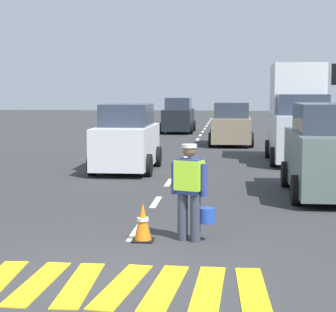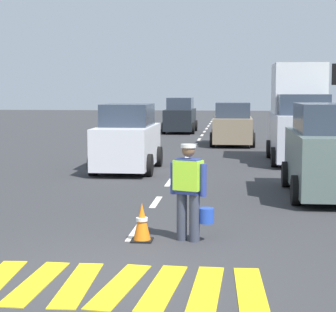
{
  "view_description": "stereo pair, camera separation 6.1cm",
  "coord_description": "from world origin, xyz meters",
  "px_view_note": "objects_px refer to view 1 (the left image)",
  "views": [
    {
      "loc": [
        1.69,
        -8.03,
        2.58
      ],
      "look_at": [
        0.3,
        5.51,
        1.1
      ],
      "focal_mm": 64.96,
      "sensor_mm": 36.0,
      "label": 1
    },
    {
      "loc": [
        1.75,
        -8.03,
        2.58
      ],
      "look_at": [
        0.3,
        5.51,
        1.1
      ],
      "focal_mm": 64.96,
      "sensor_mm": 36.0,
      "label": 2
    }
  ],
  "objects_px": {
    "car_oncoming_lead": "(127,140)",
    "car_oncoming_third": "(179,116)",
    "delivery_truck": "(298,117)",
    "traffic_cone_near": "(143,222)",
    "car_parked_curbside": "(327,153)",
    "car_outgoing_far": "(231,125)",
    "road_worker": "(191,187)"
  },
  "relations": [
    {
      "from": "car_oncoming_lead",
      "to": "car_oncoming_third",
      "type": "height_order",
      "value": "car_oncoming_lead"
    },
    {
      "from": "car_oncoming_third",
      "to": "delivery_truck",
      "type": "bearing_deg",
      "value": -69.34
    },
    {
      "from": "traffic_cone_near",
      "to": "car_parked_curbside",
      "type": "distance_m",
      "value": 6.27
    },
    {
      "from": "delivery_truck",
      "to": "car_outgoing_far",
      "type": "distance_m",
      "value": 6.9
    },
    {
      "from": "road_worker",
      "to": "car_parked_curbside",
      "type": "xyz_separation_m",
      "value": [
        3.02,
        4.81,
        0.12
      ]
    },
    {
      "from": "car_oncoming_third",
      "to": "car_parked_curbside",
      "type": "bearing_deg",
      "value": -75.94
    },
    {
      "from": "car_parked_curbside",
      "to": "car_outgoing_far",
      "type": "bearing_deg",
      "value": 99.61
    },
    {
      "from": "car_outgoing_far",
      "to": "car_parked_curbside",
      "type": "distance_m",
      "value": 13.8
    },
    {
      "from": "delivery_truck",
      "to": "car_outgoing_far",
      "type": "relative_size",
      "value": 1.21
    },
    {
      "from": "traffic_cone_near",
      "to": "car_oncoming_third",
      "type": "relative_size",
      "value": 0.15
    },
    {
      "from": "delivery_truck",
      "to": "car_oncoming_lead",
      "type": "relative_size",
      "value": 1.18
    },
    {
      "from": "traffic_cone_near",
      "to": "car_parked_curbside",
      "type": "xyz_separation_m",
      "value": [
        3.83,
        4.92,
        0.72
      ]
    },
    {
      "from": "delivery_truck",
      "to": "car_oncoming_third",
      "type": "bearing_deg",
      "value": 110.66
    },
    {
      "from": "car_oncoming_lead",
      "to": "traffic_cone_near",
      "type": "bearing_deg",
      "value": -78.61
    },
    {
      "from": "road_worker",
      "to": "traffic_cone_near",
      "type": "relative_size",
      "value": 2.5
    },
    {
      "from": "car_outgoing_far",
      "to": "car_oncoming_lead",
      "type": "bearing_deg",
      "value": -109.4
    },
    {
      "from": "car_outgoing_far",
      "to": "car_oncoming_third",
      "type": "xyz_separation_m",
      "value": [
        -3.19,
        8.34,
        0.06
      ]
    },
    {
      "from": "road_worker",
      "to": "car_parked_curbside",
      "type": "height_order",
      "value": "car_parked_curbside"
    },
    {
      "from": "car_oncoming_lead",
      "to": "car_oncoming_third",
      "type": "relative_size",
      "value": 0.9
    },
    {
      "from": "car_oncoming_third",
      "to": "traffic_cone_near",
      "type": "bearing_deg",
      "value": -86.44
    },
    {
      "from": "car_parked_curbside",
      "to": "delivery_truck",
      "type": "bearing_deg",
      "value": 89.37
    },
    {
      "from": "road_worker",
      "to": "car_outgoing_far",
      "type": "distance_m",
      "value": 18.43
    },
    {
      "from": "road_worker",
      "to": "delivery_truck",
      "type": "bearing_deg",
      "value": 75.5
    },
    {
      "from": "road_worker",
      "to": "car_oncoming_third",
      "type": "relative_size",
      "value": 0.38
    },
    {
      "from": "traffic_cone_near",
      "to": "car_oncoming_lead",
      "type": "distance_m",
      "value": 9.23
    },
    {
      "from": "delivery_truck",
      "to": "car_outgoing_far",
      "type": "xyz_separation_m",
      "value": [
        -2.38,
        6.44,
        -0.68
      ]
    },
    {
      "from": "road_worker",
      "to": "car_oncoming_third",
      "type": "bearing_deg",
      "value": 95.29
    },
    {
      "from": "road_worker",
      "to": "car_oncoming_lead",
      "type": "height_order",
      "value": "car_oncoming_lead"
    },
    {
      "from": "road_worker",
      "to": "car_outgoing_far",
      "type": "xyz_separation_m",
      "value": [
        0.71,
        18.41,
        -0.0
      ]
    },
    {
      "from": "delivery_truck",
      "to": "car_oncoming_third",
      "type": "height_order",
      "value": "delivery_truck"
    },
    {
      "from": "road_worker",
      "to": "car_parked_curbside",
      "type": "relative_size",
      "value": 0.39
    },
    {
      "from": "road_worker",
      "to": "car_outgoing_far",
      "type": "height_order",
      "value": "car_outgoing_far"
    }
  ]
}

